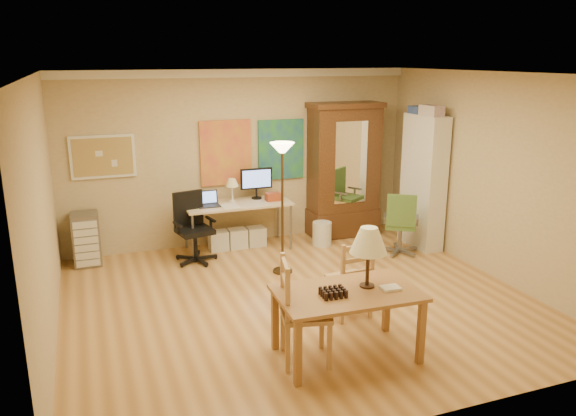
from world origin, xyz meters
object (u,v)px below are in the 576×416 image
object	(u,v)px
office_chair_black	(194,243)
armoire	(344,179)
computer_desk	(239,220)
dining_table	(355,277)
office_chair_green	(400,237)
bookshelf	(423,182)

from	to	relation	value
office_chair_black	armoire	xyz separation A→B (m)	(2.57, 0.42, 0.68)
computer_desk	armoire	world-z (taller)	armoire
dining_table	office_chair_green	world-z (taller)	dining_table
office_chair_green	dining_table	bearing A→B (deg)	-129.69
office_chair_black	computer_desk	bearing A→B (deg)	23.70
dining_table	armoire	size ratio (longest dim) A/B	0.65
dining_table	armoire	world-z (taller)	armoire
computer_desk	office_chair_black	size ratio (longest dim) A/B	1.59
office_chair_black	bookshelf	xyz separation A→B (m)	(3.47, -0.53, 0.75)
dining_table	computer_desk	bearing A→B (deg)	93.17
dining_table	armoire	bearing A→B (deg)	65.84
office_chair_green	armoire	bearing A→B (deg)	108.08
dining_table	computer_desk	size ratio (longest dim) A/B	0.88
office_chair_green	office_chair_black	bearing A→B (deg)	165.51
office_chair_black	bookshelf	world-z (taller)	bookshelf
office_chair_black	office_chair_green	distance (m)	3.06
dining_table	armoire	xyz separation A→B (m)	(1.61, 3.59, 0.13)
dining_table	bookshelf	size ratio (longest dim) A/B	0.69
bookshelf	dining_table	bearing A→B (deg)	-133.43
office_chair_black	office_chair_green	xyz separation A→B (m)	(2.96, -0.76, -0.01)
dining_table	bookshelf	world-z (taller)	bookshelf
armoire	bookshelf	xyz separation A→B (m)	(0.89, -0.95, 0.07)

